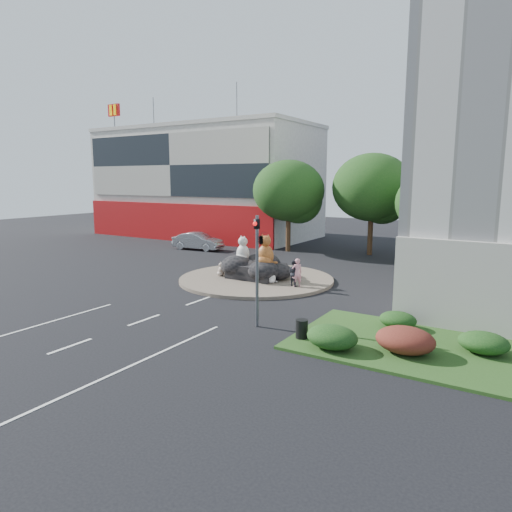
{
  "coord_description": "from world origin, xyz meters",
  "views": [
    {
      "loc": [
        15.32,
        -14.73,
        6.54
      ],
      "look_at": [
        1.15,
        8.12,
        2.0
      ],
      "focal_mm": 32.0,
      "sensor_mm": 36.0,
      "label": 1
    }
  ],
  "objects_px": {
    "kitten_white": "(272,276)",
    "parked_car": "(198,241)",
    "pedestrian_dark": "(294,273)",
    "litter_bin": "(302,329)",
    "cat_tabby": "(265,250)",
    "pedestrian_pink": "(297,273)",
    "cat_white": "(243,249)",
    "kitten_calico": "(221,269)"
  },
  "relations": [
    {
      "from": "kitten_calico",
      "to": "litter_bin",
      "type": "bearing_deg",
      "value": -8.16
    },
    {
      "from": "kitten_white",
      "to": "parked_car",
      "type": "height_order",
      "value": "parked_car"
    },
    {
      "from": "cat_tabby",
      "to": "litter_bin",
      "type": "relative_size",
      "value": 2.66
    },
    {
      "from": "pedestrian_dark",
      "to": "parked_car",
      "type": "height_order",
      "value": "pedestrian_dark"
    },
    {
      "from": "kitten_white",
      "to": "pedestrian_dark",
      "type": "height_order",
      "value": "pedestrian_dark"
    },
    {
      "from": "litter_bin",
      "to": "cat_tabby",
      "type": "bearing_deg",
      "value": 128.73
    },
    {
      "from": "cat_white",
      "to": "kitten_white",
      "type": "relative_size",
      "value": 1.98
    },
    {
      "from": "cat_tabby",
      "to": "pedestrian_pink",
      "type": "height_order",
      "value": "cat_tabby"
    },
    {
      "from": "cat_white",
      "to": "litter_bin",
      "type": "bearing_deg",
      "value": -29.08
    },
    {
      "from": "cat_tabby",
      "to": "kitten_calico",
      "type": "bearing_deg",
      "value": 179.8
    },
    {
      "from": "parked_car",
      "to": "cat_white",
      "type": "bearing_deg",
      "value": -133.93
    },
    {
      "from": "kitten_white",
      "to": "litter_bin",
      "type": "distance_m",
      "value": 9.67
    },
    {
      "from": "parked_car",
      "to": "kitten_white",
      "type": "bearing_deg",
      "value": -130.42
    },
    {
      "from": "kitten_white",
      "to": "parked_car",
      "type": "relative_size",
      "value": 0.19
    },
    {
      "from": "litter_bin",
      "to": "pedestrian_pink",
      "type": "bearing_deg",
      "value": 118.06
    },
    {
      "from": "cat_white",
      "to": "litter_bin",
      "type": "relative_size",
      "value": 2.34
    },
    {
      "from": "cat_tabby",
      "to": "litter_bin",
      "type": "bearing_deg",
      "value": -59.14
    },
    {
      "from": "cat_tabby",
      "to": "kitten_white",
      "type": "distance_m",
      "value": 1.76
    },
    {
      "from": "pedestrian_pink",
      "to": "litter_bin",
      "type": "relative_size",
      "value": 2.21
    },
    {
      "from": "pedestrian_dark",
      "to": "litter_bin",
      "type": "bearing_deg",
      "value": 141.35
    },
    {
      "from": "cat_tabby",
      "to": "kitten_white",
      "type": "height_order",
      "value": "cat_tabby"
    },
    {
      "from": "kitten_white",
      "to": "parked_car",
      "type": "distance_m",
      "value": 16.18
    },
    {
      "from": "parked_car",
      "to": "litter_bin",
      "type": "xyz_separation_m",
      "value": [
        19.11,
        -16.94,
        -0.3
      ]
    },
    {
      "from": "cat_white",
      "to": "parked_car",
      "type": "relative_size",
      "value": 0.37
    },
    {
      "from": "kitten_white",
      "to": "pedestrian_dark",
      "type": "bearing_deg",
      "value": -49.86
    },
    {
      "from": "litter_bin",
      "to": "kitten_calico",
      "type": "bearing_deg",
      "value": 141.32
    },
    {
      "from": "kitten_calico",
      "to": "pedestrian_dark",
      "type": "xyz_separation_m",
      "value": [
        5.46,
        -0.06,
        0.32
      ]
    },
    {
      "from": "pedestrian_pink",
      "to": "parked_car",
      "type": "bearing_deg",
      "value": -75.05
    },
    {
      "from": "kitten_white",
      "to": "parked_car",
      "type": "xyz_separation_m",
      "value": [
        -13.28,
        9.23,
        0.15
      ]
    },
    {
      "from": "pedestrian_pink",
      "to": "parked_car",
      "type": "distance_m",
      "value": 17.62
    },
    {
      "from": "litter_bin",
      "to": "cat_white",
      "type": "bearing_deg",
      "value": 134.84
    },
    {
      "from": "cat_white",
      "to": "pedestrian_pink",
      "type": "bearing_deg",
      "value": 4.68
    },
    {
      "from": "cat_white",
      "to": "pedestrian_pink",
      "type": "relative_size",
      "value": 1.06
    },
    {
      "from": "cat_tabby",
      "to": "litter_bin",
      "type": "xyz_separation_m",
      "value": [
        6.62,
        -8.26,
        -1.62
      ]
    },
    {
      "from": "pedestrian_dark",
      "to": "parked_car",
      "type": "distance_m",
      "value": 17.4
    },
    {
      "from": "cat_white",
      "to": "pedestrian_dark",
      "type": "xyz_separation_m",
      "value": [
        4.23,
        -0.82,
        -1.01
      ]
    },
    {
      "from": "cat_tabby",
      "to": "kitten_calico",
      "type": "xyz_separation_m",
      "value": [
        -3.16,
        -0.43,
        -1.46
      ]
    },
    {
      "from": "cat_tabby",
      "to": "litter_bin",
      "type": "height_order",
      "value": "cat_tabby"
    },
    {
      "from": "cat_white",
      "to": "cat_tabby",
      "type": "distance_m",
      "value": 1.96
    },
    {
      "from": "parked_car",
      "to": "litter_bin",
      "type": "relative_size",
      "value": 6.33
    },
    {
      "from": "cat_white",
      "to": "kitten_calico",
      "type": "bearing_deg",
      "value": -132.13
    },
    {
      "from": "cat_tabby",
      "to": "cat_white",
      "type": "bearing_deg",
      "value": 162.13
    }
  ]
}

